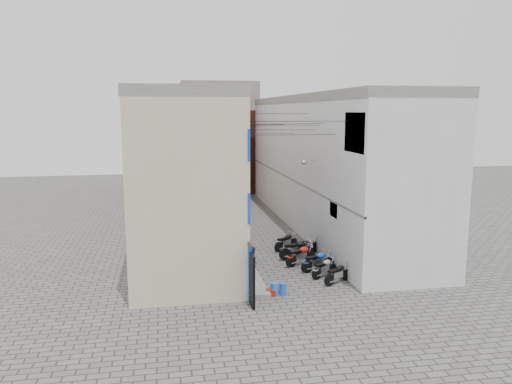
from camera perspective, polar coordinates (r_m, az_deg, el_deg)
ground at (r=22.13m, az=5.88°, el=-11.88°), size 90.00×90.00×0.00m
plinth at (r=33.92m, az=-3.66°, el=-4.11°), size 0.90×26.00×0.25m
building_left at (r=32.92m, az=-8.81°, el=3.12°), size 5.10×27.00×9.00m
building_right at (r=34.71m, az=7.91°, el=3.46°), size 5.94×26.00×9.00m
building_far_brick_left at (r=48.03m, az=-5.81°, el=5.68°), size 6.00×6.00×10.00m
building_far_brick_right at (r=50.72m, az=-0.33°, el=4.79°), size 5.00×6.00×8.00m
building_far_concrete at (r=54.16m, az=-4.23°, el=6.64°), size 8.00×5.00×11.00m
far_shopfront at (r=45.87m, az=-2.96°, el=0.78°), size 2.00×0.30×2.40m
overhead_wires at (r=28.06m, az=1.71°, el=7.55°), size 5.80×13.02×1.32m
motorcycle_a at (r=23.86m, az=9.32°, el=-9.09°), size 1.77×1.32×1.00m
motorcycle_b at (r=24.64m, az=7.84°, el=-8.46°), size 1.75×1.35×0.99m
motorcycle_c at (r=25.44m, az=7.07°, el=-7.73°), size 2.03×1.16×1.12m
motorcycle_d at (r=26.33m, az=5.16°, el=-7.08°), size 2.05×1.41×1.14m
motorcycle_e at (r=27.27m, az=4.73°, el=-6.43°), size 2.14×0.93×1.20m
motorcycle_f at (r=28.29m, az=5.97°, el=-6.00°), size 1.87×1.54×1.08m
motorcycle_g at (r=28.99m, az=3.46°, el=-5.59°), size 1.87×1.55×1.08m
person_a at (r=23.59m, az=-1.08°, el=-7.75°), size 0.55×0.68×1.62m
person_b at (r=23.82m, az=-0.36°, el=-7.86°), size 0.79×0.85×1.40m
water_jug_near at (r=22.16m, az=2.11°, el=-11.02°), size 0.39×0.39×0.56m
water_jug_far at (r=22.25m, az=3.09°, el=-11.00°), size 0.45×0.45×0.53m
red_crate at (r=22.18m, az=1.73°, el=-11.39°), size 0.55×0.49×0.29m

